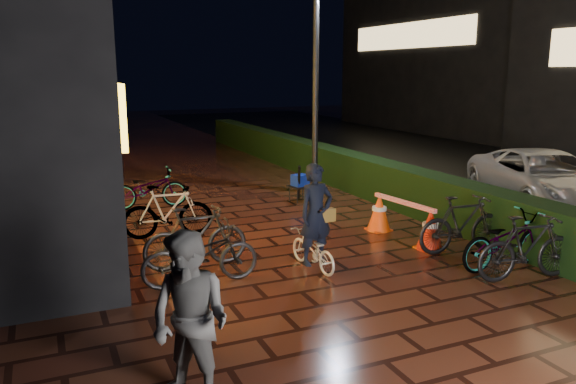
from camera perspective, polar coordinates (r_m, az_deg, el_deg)
name	(u,v)px	position (r m, az deg, el deg)	size (l,w,h in m)	color
ground	(366,281)	(8.95, 7.91, -8.94)	(80.00, 80.00, 0.00)	#381911
asphalt_road	(536,180)	(18.36, 23.89, 1.09)	(11.00, 60.00, 0.01)	black
hedge	(321,162)	(17.16, 3.37, 3.11)	(0.70, 20.00, 1.00)	black
bystander_person	(190,321)	(5.56, -9.91, -12.80)	(0.86, 0.67, 1.76)	#575759
van	(544,179)	(14.82, 24.60, 1.23)	(2.21, 4.80, 1.33)	#B9B9BE
lamp_post_hedge	(316,71)	(14.71, 2.83, 12.21)	(0.56, 0.20, 5.84)	black
lamp_post_sf	(100,70)	(16.35, -18.52, 11.69)	(0.56, 0.17, 5.88)	black
cyclist	(314,231)	(9.17, 2.70, -3.98)	(0.67, 1.28, 1.77)	white
traffic_barrier	(403,220)	(11.10, 11.63, -2.79)	(0.66, 1.93, 0.78)	red
cart_assembly	(300,182)	(14.02, 1.23, 1.04)	(0.59, 0.62, 0.97)	black
parked_bikes_storefront	(174,218)	(10.78, -11.51, -2.62)	(2.00, 5.97, 1.05)	black
parked_bikes_hedge	(497,237)	(10.00, 20.50, -4.29)	(1.91, 2.21, 1.05)	black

